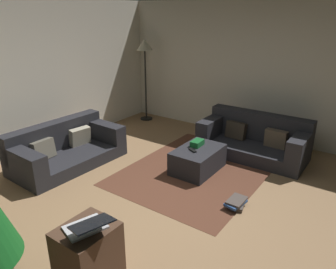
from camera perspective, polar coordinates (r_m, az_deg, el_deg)
ground_plane at (r=4.23m, az=0.97°, el=-13.24°), size 6.40×6.40×0.00m
rear_partition at (r=5.97m, az=-24.95°, el=8.62°), size 6.40×0.12×2.60m
corner_partition at (r=6.44m, az=17.34°, el=10.37°), size 0.12×6.40×2.60m
couch_left at (r=5.59m, az=-17.79°, el=-2.38°), size 1.80×0.96×0.67m
couch_right at (r=5.83m, az=15.02°, el=-0.88°), size 0.85×1.80×0.72m
ottoman at (r=5.13m, az=5.29°, el=-4.42°), size 0.87×0.58×0.37m
gift_box at (r=5.15m, az=5.18°, el=-1.51°), size 0.24×0.15×0.09m
tv_remote at (r=4.97m, az=4.35°, el=-2.80°), size 0.12×0.17×0.02m
side_table at (r=3.26m, az=-13.89°, el=-19.74°), size 0.52×0.44×0.57m
laptop at (r=3.00m, az=-13.99°, el=-15.40°), size 0.46×0.50×0.18m
book_stack at (r=4.34m, az=12.01°, el=-11.79°), size 0.33×0.24×0.11m
corner_lamp at (r=7.31m, az=-4.12°, el=14.45°), size 0.36×0.36×1.82m
area_rug at (r=5.22m, az=5.22°, el=-6.24°), size 2.60×2.00×0.01m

